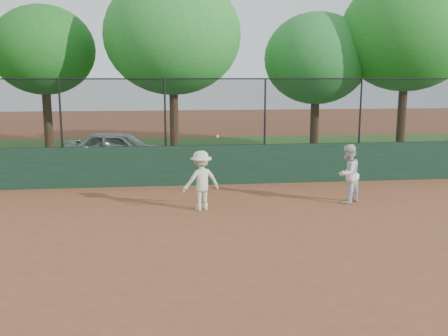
{
  "coord_description": "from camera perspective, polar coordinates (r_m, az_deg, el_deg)",
  "views": [
    {
      "loc": [
        -0.51,
        -8.86,
        3.25
      ],
      "look_at": [
        0.8,
        2.2,
        1.2
      ],
      "focal_mm": 40.0,
      "sensor_mm": 36.0,
      "label": 1
    }
  ],
  "objects": [
    {
      "name": "grass_strip",
      "position": [
        21.12,
        -5.3,
        1.54
      ],
      "size": [
        36.0,
        12.0,
        0.01
      ],
      "primitive_type": "cube",
      "color": "#2A561A",
      "rests_on": "ground"
    },
    {
      "name": "tree_3",
      "position": [
        21.9,
        10.53,
        12.17
      ],
      "size": [
        4.45,
        4.04,
        5.91
      ],
      "color": "#3B2613",
      "rests_on": "ground"
    },
    {
      "name": "ground",
      "position": [
        9.45,
        -3.29,
        -9.7
      ],
      "size": [
        80.0,
        80.0,
        0.0
      ],
      "primitive_type": "plane",
      "color": "brown",
      "rests_on": "ground"
    },
    {
      "name": "tree_1",
      "position": [
        22.05,
        -19.94,
        12.51
      ],
      "size": [
        4.18,
        3.8,
        6.1
      ],
      "color": "#462C18",
      "rests_on": "ground"
    },
    {
      "name": "tree_4",
      "position": [
        22.38,
        20.18,
        14.22
      ],
      "size": [
        5.46,
        4.96,
        7.34
      ],
      "color": "#412817",
      "rests_on": "ground"
    },
    {
      "name": "tree_2",
      "position": [
        20.31,
        -5.9,
        14.85
      ],
      "size": [
        5.41,
        4.92,
        7.18
      ],
      "color": "#49301A",
      "rests_on": "ground"
    },
    {
      "name": "fence_assembly",
      "position": [
        14.9,
        -4.92,
        6.49
      ],
      "size": [
        26.0,
        0.06,
        2.0
      ],
      "color": "black",
      "rests_on": "back_wall"
    },
    {
      "name": "back_wall",
      "position": [
        15.1,
        -4.72,
        0.29
      ],
      "size": [
        26.0,
        0.2,
        1.2
      ],
      "primitive_type": "cube",
      "color": "#183422",
      "rests_on": "ground"
    },
    {
      "name": "player_main",
      "position": [
        12.25,
        -2.63,
        -1.43
      ],
      "size": [
        1.07,
        0.82,
        1.88
      ],
      "color": "beige",
      "rests_on": "ground"
    },
    {
      "name": "parked_car",
      "position": [
        18.38,
        -11.84,
        2.11
      ],
      "size": [
        4.12,
        2.35,
        1.32
      ],
      "primitive_type": "imported",
      "rotation": [
        0.0,
        0.0,
        1.36
      ],
      "color": "#AFB5B9",
      "rests_on": "ground"
    },
    {
      "name": "player_second",
      "position": [
        13.29,
        13.95,
        -0.66
      ],
      "size": [
        0.94,
        0.92,
        1.53
      ],
      "primitive_type": "imported",
      "rotation": [
        0.0,
        0.0,
        3.84
      ],
      "color": "silver",
      "rests_on": "ground"
    }
  ]
}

